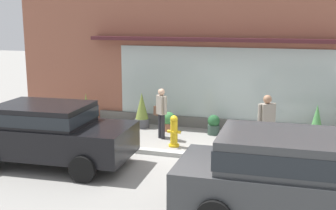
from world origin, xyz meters
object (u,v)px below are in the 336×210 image
at_px(potted_plant_window_left, 142,111).
at_px(potted_plant_trailing_edge, 316,125).
at_px(parked_car_black, 49,131).
at_px(potted_plant_by_entrance, 214,125).
at_px(potted_plant_corner_tall, 86,109).
at_px(pedestrian_with_handbag, 161,110).
at_px(fire_hydrant, 174,131).
at_px(parked_car_dark_gray, 295,172).
at_px(pedestrian_passerby, 266,121).
at_px(potted_plant_window_right, 169,121).

relative_size(potted_plant_window_left, potted_plant_trailing_edge, 1.02).
relative_size(parked_car_black, potted_plant_by_entrance, 6.51).
bearing_deg(potted_plant_corner_tall, potted_plant_by_entrance, -2.49).
xyz_separation_m(parked_car_black, potted_plant_corner_tall, (-1.28, 4.23, -0.38)).
xyz_separation_m(pedestrian_with_handbag, potted_plant_corner_tall, (-3.16, 1.11, -0.39)).
bearing_deg(fire_hydrant, parked_car_black, -135.91).
relative_size(parked_car_dark_gray, potted_plant_by_entrance, 7.13).
distance_m(pedestrian_passerby, potted_plant_corner_tall, 6.67).
bearing_deg(parked_car_black, potted_plant_by_entrance, 46.79).
height_order(pedestrian_with_handbag, pedestrian_passerby, pedestrian_passerby).
height_order(parked_car_dark_gray, potted_plant_corner_tall, parked_car_dark_gray).
distance_m(parked_car_dark_gray, potted_plant_corner_tall, 9.03).
bearing_deg(fire_hydrant, potted_plant_trailing_edge, 23.01).
xyz_separation_m(pedestrian_with_handbag, potted_plant_window_left, (-1.03, 1.03, -0.31)).
bearing_deg(potted_plant_trailing_edge, potted_plant_corner_tall, 178.72).
distance_m(fire_hydrant, pedestrian_passerby, 2.63).
xyz_separation_m(potted_plant_window_right, potted_plant_corner_tall, (-3.11, 0.21, 0.16)).
bearing_deg(pedestrian_passerby, fire_hydrant, 142.81).
xyz_separation_m(pedestrian_passerby, parked_car_dark_gray, (0.82, -3.49, -0.08)).
bearing_deg(parked_car_black, fire_hydrant, 40.27).
xyz_separation_m(parked_car_dark_gray, potted_plant_window_left, (-5.05, 5.38, -0.33)).
bearing_deg(potted_plant_window_left, potted_plant_by_entrance, -2.79).
bearing_deg(potted_plant_window_left, fire_hydrant, -46.25).
height_order(parked_car_black, parked_car_dark_gray, parked_car_dark_gray).
relative_size(pedestrian_passerby, parked_car_dark_gray, 0.37).
height_order(parked_car_black, potted_plant_window_right, parked_car_black).
bearing_deg(potted_plant_window_left, pedestrian_passerby, -24.05).
height_order(potted_plant_window_right, potted_plant_by_entrance, potted_plant_by_entrance).
distance_m(fire_hydrant, potted_plant_window_right, 1.74).
relative_size(pedestrian_with_handbag, potted_plant_trailing_edge, 1.33).
bearing_deg(potted_plant_window_left, parked_car_black, -101.49).
relative_size(fire_hydrant, potted_plant_window_left, 0.77).
relative_size(parked_car_dark_gray, potted_plant_window_right, 7.18).
bearing_deg(parked_car_dark_gray, potted_plant_corner_tall, 140.59).
height_order(pedestrian_passerby, potted_plant_window_left, pedestrian_passerby).
bearing_deg(potted_plant_by_entrance, parked_car_dark_gray, -63.81).
bearing_deg(parked_car_dark_gray, fire_hydrant, 130.80).
bearing_deg(pedestrian_passerby, parked_car_dark_gray, -110.44).
distance_m(parked_car_black, potted_plant_by_entrance, 5.25).
distance_m(potted_plant_window_left, potted_plant_by_entrance, 2.48).
height_order(pedestrian_passerby, potted_plant_by_entrance, pedestrian_passerby).
relative_size(potted_plant_by_entrance, potted_plant_trailing_edge, 0.55).
height_order(pedestrian_with_handbag, potted_plant_window_left, pedestrian_with_handbag).
xyz_separation_m(fire_hydrant, potted_plant_window_left, (-1.66, 1.73, 0.12)).
bearing_deg(potted_plant_window_right, fire_hydrant, -67.12).
xyz_separation_m(potted_plant_corner_tall, potted_plant_trailing_edge, (7.64, -0.17, 0.06)).
height_order(fire_hydrant, potted_plant_by_entrance, fire_hydrant).
distance_m(pedestrian_with_handbag, potted_plant_corner_tall, 3.37).
distance_m(fire_hydrant, potted_plant_corner_tall, 4.19).
bearing_deg(potted_plant_window_right, pedestrian_passerby, -28.41).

